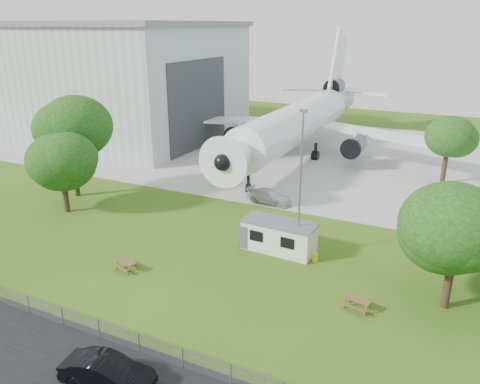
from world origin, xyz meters
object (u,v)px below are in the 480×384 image
at_px(picnic_west, 127,269).
at_px(picnic_east, 356,309).
at_px(car_centre_sedan, 107,372).
at_px(site_cabin, 279,236).
at_px(hangar, 101,78).
at_px(airliner, 300,120).

relative_size(picnic_west, picnic_east, 1.00).
bearing_deg(car_centre_sedan, picnic_east, -47.22).
distance_m(site_cabin, car_centre_sedan, 18.84).
height_order(picnic_west, car_centre_sedan, car_centre_sedan).
bearing_deg(hangar, car_centre_sedan, -48.96).
distance_m(picnic_east, car_centre_sedan, 16.50).
distance_m(site_cabin, picnic_east, 9.91).
distance_m(hangar, car_centre_sedan, 64.74).
height_order(picnic_west, picnic_east, same).
bearing_deg(picnic_east, airliner, 127.46).
xyz_separation_m(airliner, site_cabin, (8.53, -29.57, -3.96)).
xyz_separation_m(hangar, airliner, (35.97, -0.14, -4.14)).
bearing_deg(car_centre_sedan, site_cabin, -15.81).
xyz_separation_m(site_cabin, car_centre_sedan, (-2.36, -18.69, -0.48)).
distance_m(airliner, picnic_east, 39.38).
bearing_deg(picnic_west, hangar, 147.73).
xyz_separation_m(airliner, car_centre_sedan, (6.16, -48.26, -4.44)).
distance_m(hangar, airliner, 36.21).
xyz_separation_m(hangar, picnic_east, (52.42, -35.53, -9.41)).
relative_size(hangar, site_cabin, 6.31).
bearing_deg(hangar, picnic_east, -34.13).
xyz_separation_m(airliner, picnic_east, (16.45, -35.39, -5.27)).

